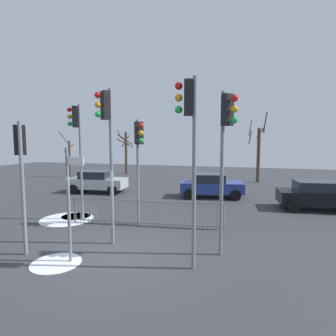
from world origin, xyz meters
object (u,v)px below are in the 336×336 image
Objects in this scene: car_black_trailing at (317,195)px; bare_tree_right at (126,151)px; car_silver_near at (97,181)px; traffic_light_rear_right at (77,136)px; direction_sign_post at (70,199)px; traffic_light_rear_left at (226,137)px; bare_tree_centre at (69,157)px; traffic_light_foreground_left at (189,131)px; bare_tree_left at (258,151)px; traffic_light_mid_left at (21,158)px; traffic_light_foreground_right at (139,148)px; traffic_light_mid_right at (107,132)px; car_blue_far at (211,185)px.

bare_tree_right is at bearing 139.86° from car_black_trailing.
car_silver_near is 0.85× the size of bare_tree_right.
traffic_light_rear_right reaches higher than direction_sign_post.
traffic_light_rear_left is 21.70m from bare_tree_right.
bare_tree_right reaches higher than bare_tree_centre.
traffic_light_rear_right is 1.29× the size of car_black_trailing.
traffic_light_rear_left is 0.96× the size of traffic_light_foreground_left.
traffic_light_foreground_left is 22.04m from bare_tree_centre.
direction_sign_post is at bearing 85.10° from traffic_light_foreground_left.
traffic_light_rear_right is 16.97m from bare_tree_right.
bare_tree_left is at bearing 29.38° from car_silver_near.
car_silver_near is at bearing -143.46° from bare_tree_left.
car_black_trailing is at bearing -8.16° from traffic_light_mid_left.
traffic_light_rear_right is 2.93m from traffic_light_foreground_right.
traffic_light_rear_right is at bearing -1.72° from traffic_light_mid_right.
car_blue_far is at bearing -59.96° from traffic_light_rear_right.
traffic_light_foreground_right is (2.88, -0.00, -0.51)m from traffic_light_rear_right.
traffic_light_rear_left is at bearing -140.03° from traffic_light_mid_right.
traffic_light_mid_left is 10.29m from car_silver_near.
bare_tree_right reaches higher than traffic_light_foreground_right.
traffic_light_foreground_left is 1.18× the size of traffic_light_foreground_right.
traffic_light_foreground_left is at bearing -55.12° from car_silver_near.
car_blue_far is at bearing 95.57° from direction_sign_post.
traffic_light_rear_right is 15.95m from bare_tree_centre.
traffic_light_foreground_left reaches higher than direction_sign_post.
bare_tree_left reaches higher than direction_sign_post.
car_blue_far is at bearing 17.71° from traffic_light_mid_left.
car_black_trailing is 0.88× the size of bare_tree_centre.
bare_tree_right reaches higher than car_black_trailing.
direction_sign_post is (-4.18, -1.63, -1.76)m from traffic_light_rear_left.
bare_tree_right is (-8.13, 16.10, -0.69)m from traffic_light_foreground_right.
traffic_light_rear_left is 6.83m from traffic_light_rear_right.
car_blue_far is 0.69× the size of bare_tree_left.
traffic_light_rear_right is (-6.49, 2.12, 0.11)m from traffic_light_rear_left.
bare_tree_centre reaches higher than traffic_light_mid_left.
traffic_light_foreground_right is 0.92× the size of bare_tree_right.
car_silver_near is (-3.16, 9.54, -2.21)m from traffic_light_mid_left.
traffic_light_foreground_left reaches higher than traffic_light_rear_right.
bare_tree_centre is at bearing -87.13° from traffic_light_foreground_right.
traffic_light_rear_left is 0.84× the size of bare_tree_left.
bare_tree_right is at bearing -111.20° from traffic_light_rear_left.
direction_sign_post is 0.74× the size of bare_tree_centre.
traffic_light_rear_left is 21.89m from bare_tree_centre.
bare_tree_left reaches higher than traffic_light_mid_left.
bare_tree_left is at bearing 58.29° from car_blue_far.
direction_sign_post is at bearing -32.66° from traffic_light_rear_left.
traffic_light_mid_left is 19.13m from bare_tree_centre.
traffic_light_foreground_left reaches higher than car_black_trailing.
bare_tree_right is at bearing 15.19° from traffic_light_foreground_left.
traffic_light_foreground_left is 5.17m from traffic_light_mid_left.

